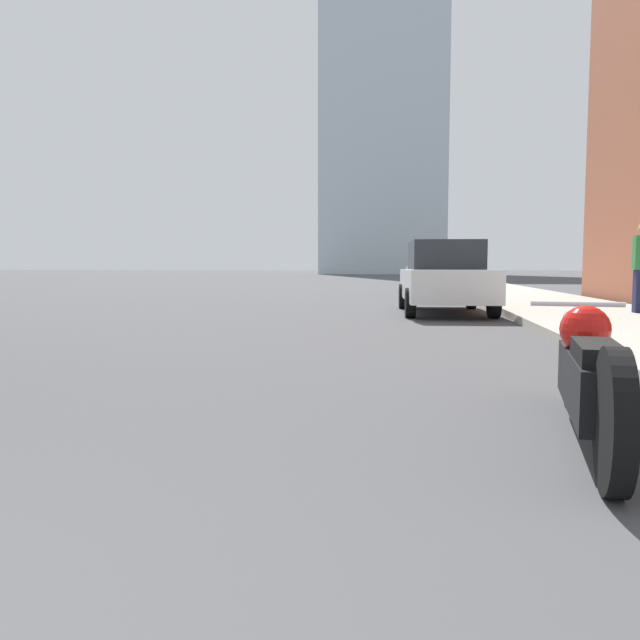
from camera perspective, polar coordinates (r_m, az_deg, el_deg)
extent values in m
cube|color=#9E998E|center=(40.22, 13.27, 3.39)|extent=(3.21, 240.00, 0.15)
cube|color=silver|center=(99.51, 6.04, 21.17)|extent=(17.75, 17.75, 58.00)
cylinder|color=black|center=(4.88, 22.18, -3.55)|extent=(0.20, 0.68, 0.67)
cylinder|color=black|center=(3.09, 25.28, -8.38)|extent=(0.20, 0.68, 0.67)
cube|color=black|center=(3.98, 23.38, -5.21)|extent=(0.45, 1.41, 0.33)
sphere|color=red|center=(4.22, 23.09, -0.82)|extent=(0.31, 0.31, 0.31)
cube|color=black|center=(3.66, 24.02, -2.69)|extent=(0.31, 0.66, 0.10)
sphere|color=silver|center=(4.88, 22.26, 0.20)|extent=(0.16, 0.16, 0.16)
cylinder|color=silver|center=(4.74, 22.45, 1.36)|extent=(0.62, 0.13, 0.04)
cube|color=silver|center=(14.09, 11.27, 3.20)|extent=(2.01, 4.67, 0.66)
cube|color=#23282D|center=(14.08, 11.31, 5.81)|extent=(1.60, 2.28, 0.62)
cylinder|color=black|center=(15.44, 7.62, 2.16)|extent=(0.24, 0.61, 0.60)
cylinder|color=black|center=(15.61, 13.65, 2.10)|extent=(0.24, 0.61, 0.60)
cylinder|color=black|center=(12.62, 8.27, 1.56)|extent=(0.24, 0.61, 0.60)
cylinder|color=black|center=(12.82, 15.62, 1.48)|extent=(0.24, 0.61, 0.60)
cube|color=#BCBCC1|center=(26.26, 9.94, 4.05)|extent=(1.95, 4.50, 0.71)
cube|color=#23282D|center=(26.26, 9.96, 5.45)|extent=(1.59, 2.19, 0.58)
cylinder|color=black|center=(27.59, 7.99, 3.37)|extent=(0.23, 0.65, 0.64)
cylinder|color=black|center=(27.70, 11.46, 3.33)|extent=(0.23, 0.65, 0.64)
cylinder|color=black|center=(24.85, 8.22, 3.21)|extent=(0.23, 0.65, 0.64)
cylinder|color=black|center=(24.97, 12.07, 3.16)|extent=(0.23, 0.65, 0.64)
cube|color=gold|center=(39.41, 9.43, 4.41)|extent=(2.00, 4.18, 0.78)
cube|color=#23282D|center=(39.41, 9.44, 5.45)|extent=(1.57, 2.06, 0.64)
cylinder|color=black|center=(40.59, 8.12, 3.89)|extent=(0.26, 0.73, 0.72)
cylinder|color=black|center=(40.75, 10.33, 3.86)|extent=(0.26, 0.73, 0.72)
cylinder|color=black|center=(38.09, 8.44, 3.82)|extent=(0.26, 0.73, 0.72)
cylinder|color=black|center=(38.26, 10.80, 3.79)|extent=(0.26, 0.73, 0.72)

